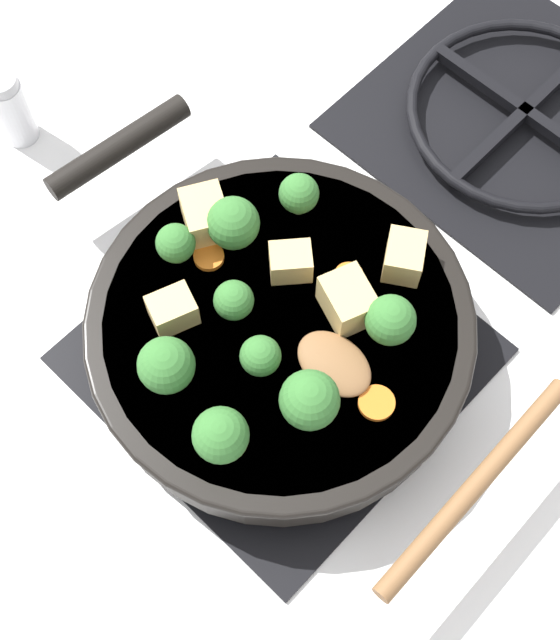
# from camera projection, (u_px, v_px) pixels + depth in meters

# --- Properties ---
(ground_plane) EXTENTS (2.40, 2.40, 0.00)m
(ground_plane) POSITION_uv_depth(u_px,v_px,m) (280.00, 355.00, 0.82)
(ground_plane) COLOR white
(front_burner_grate) EXTENTS (0.31, 0.31, 0.03)m
(front_burner_grate) POSITION_uv_depth(u_px,v_px,m) (280.00, 350.00, 0.81)
(front_burner_grate) COLOR black
(front_burner_grate) RESTS_ON ground_plane
(rear_burner_grate) EXTENTS (0.31, 0.31, 0.03)m
(rear_burner_grate) POSITION_uv_depth(u_px,v_px,m) (523.00, 117.00, 0.91)
(rear_burner_grate) COLOR black
(rear_burner_grate) RESTS_ON ground_plane
(skillet_pan) EXTENTS (0.42, 0.33, 0.05)m
(skillet_pan) POSITION_uv_depth(u_px,v_px,m) (279.00, 329.00, 0.77)
(skillet_pan) COLOR black
(skillet_pan) RESTS_ON front_burner_grate
(wooden_spoon) EXTENTS (0.19, 0.22, 0.02)m
(wooden_spoon) POSITION_uv_depth(u_px,v_px,m) (412.00, 429.00, 0.70)
(wooden_spoon) COLOR brown
(wooden_spoon) RESTS_ON skillet_pan
(tofu_cube_center_large) EXTENTS (0.05, 0.05, 0.04)m
(tofu_cube_center_large) POSITION_uv_depth(u_px,v_px,m) (348.00, 301.00, 0.73)
(tofu_cube_center_large) COLOR #DBB770
(tofu_cube_center_large) RESTS_ON skillet_pan
(tofu_cube_near_handle) EXTENTS (0.04, 0.04, 0.03)m
(tofu_cube_near_handle) POSITION_uv_depth(u_px,v_px,m) (172.00, 310.00, 0.73)
(tofu_cube_near_handle) COLOR #DBB770
(tofu_cube_near_handle) RESTS_ON skillet_pan
(tofu_cube_east_chunk) EXTENTS (0.04, 0.05, 0.03)m
(tofu_cube_east_chunk) POSITION_uv_depth(u_px,v_px,m) (291.00, 262.00, 0.75)
(tofu_cube_east_chunk) COLOR #DBB770
(tofu_cube_east_chunk) RESTS_ON skillet_pan
(tofu_cube_west_chunk) EXTENTS (0.05, 0.05, 0.03)m
(tofu_cube_west_chunk) POSITION_uv_depth(u_px,v_px,m) (404.00, 257.00, 0.75)
(tofu_cube_west_chunk) COLOR #DBB770
(tofu_cube_west_chunk) RESTS_ON skillet_pan
(tofu_cube_back_piece) EXTENTS (0.06, 0.05, 0.04)m
(tofu_cube_back_piece) POSITION_uv_depth(u_px,v_px,m) (205.00, 216.00, 0.77)
(tofu_cube_back_piece) COLOR #DBB770
(tofu_cube_back_piece) RESTS_ON skillet_pan
(broccoli_floret_near_spoon) EXTENTS (0.05, 0.05, 0.05)m
(broccoli_floret_near_spoon) POSITION_uv_depth(u_px,v_px,m) (233.00, 223.00, 0.75)
(broccoli_floret_near_spoon) COLOR #709956
(broccoli_floret_near_spoon) RESTS_ON skillet_pan
(broccoli_floret_center_top) EXTENTS (0.03, 0.03, 0.04)m
(broccoli_floret_center_top) POSITION_uv_depth(u_px,v_px,m) (260.00, 356.00, 0.71)
(broccoli_floret_center_top) COLOR #709956
(broccoli_floret_center_top) RESTS_ON skillet_pan
(broccoli_floret_east_rim) EXTENTS (0.03, 0.03, 0.04)m
(broccoli_floret_east_rim) POSITION_uv_depth(u_px,v_px,m) (176.00, 244.00, 0.75)
(broccoli_floret_east_rim) COLOR #709956
(broccoli_floret_east_rim) RESTS_ON skillet_pan
(broccoli_floret_west_rim) EXTENTS (0.04, 0.04, 0.05)m
(broccoli_floret_west_rim) POSITION_uv_depth(u_px,v_px,m) (221.00, 435.00, 0.67)
(broccoli_floret_west_rim) COLOR #709956
(broccoli_floret_west_rim) RESTS_ON skillet_pan
(broccoli_floret_north_edge) EXTENTS (0.04, 0.04, 0.04)m
(broccoli_floret_north_edge) POSITION_uv_depth(u_px,v_px,m) (299.00, 194.00, 0.77)
(broccoli_floret_north_edge) COLOR #709956
(broccoli_floret_north_edge) RESTS_ON skillet_pan
(broccoli_floret_south_cluster) EXTENTS (0.03, 0.03, 0.04)m
(broccoli_floret_south_cluster) POSITION_uv_depth(u_px,v_px,m) (234.00, 301.00, 0.73)
(broccoli_floret_south_cluster) COLOR #709956
(broccoli_floret_south_cluster) RESTS_ON skillet_pan
(broccoli_floret_mid_floret) EXTENTS (0.04, 0.04, 0.05)m
(broccoli_floret_mid_floret) POSITION_uv_depth(u_px,v_px,m) (390.00, 320.00, 0.72)
(broccoli_floret_mid_floret) COLOR #709956
(broccoli_floret_mid_floret) RESTS_ON skillet_pan
(broccoli_floret_small_inner) EXTENTS (0.05, 0.05, 0.05)m
(broccoli_floret_small_inner) POSITION_uv_depth(u_px,v_px,m) (310.00, 400.00, 0.69)
(broccoli_floret_small_inner) COLOR #709956
(broccoli_floret_small_inner) RESTS_ON skillet_pan
(broccoli_floret_tall_stem) EXTENTS (0.05, 0.05, 0.05)m
(broccoli_floret_tall_stem) POSITION_uv_depth(u_px,v_px,m) (166.00, 365.00, 0.70)
(broccoli_floret_tall_stem) COLOR #709956
(broccoli_floret_tall_stem) RESTS_ON skillet_pan
(carrot_slice_orange_thin) EXTENTS (0.02, 0.02, 0.01)m
(carrot_slice_orange_thin) POSITION_uv_depth(u_px,v_px,m) (349.00, 276.00, 0.76)
(carrot_slice_orange_thin) COLOR orange
(carrot_slice_orange_thin) RESTS_ON skillet_pan
(carrot_slice_near_center) EXTENTS (0.03, 0.03, 0.01)m
(carrot_slice_near_center) POSITION_uv_depth(u_px,v_px,m) (375.00, 404.00, 0.71)
(carrot_slice_near_center) COLOR orange
(carrot_slice_near_center) RESTS_ON skillet_pan
(carrot_slice_edge_slice) EXTENTS (0.03, 0.03, 0.01)m
(carrot_slice_edge_slice) POSITION_uv_depth(u_px,v_px,m) (206.00, 260.00, 0.77)
(carrot_slice_edge_slice) COLOR orange
(carrot_slice_edge_slice) RESTS_ON skillet_pan
(salt_shaker) EXTENTS (0.04, 0.04, 0.09)m
(salt_shaker) POSITION_uv_depth(u_px,v_px,m) (11.00, 108.00, 0.88)
(salt_shaker) COLOR white
(salt_shaker) RESTS_ON ground_plane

